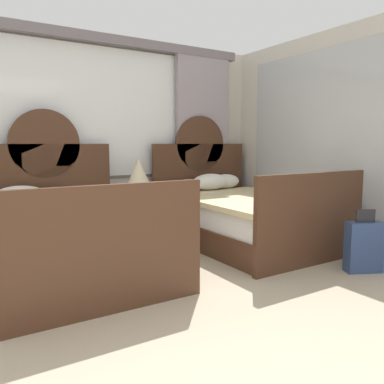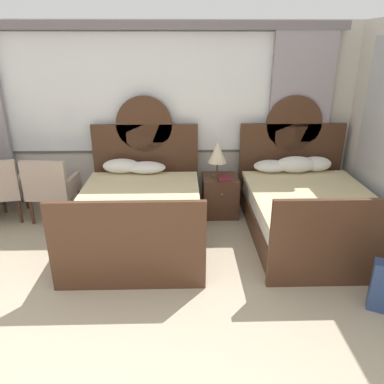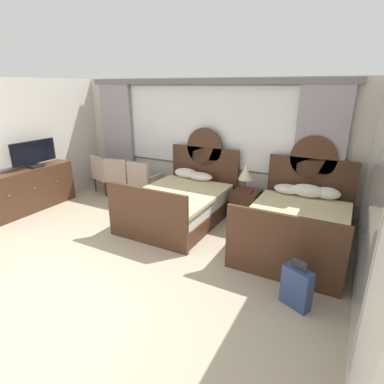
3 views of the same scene
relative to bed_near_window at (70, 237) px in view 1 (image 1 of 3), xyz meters
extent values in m
cube|color=beige|center=(-0.08, 1.22, 0.99)|extent=(6.41, 0.07, 2.70)
cube|color=#5B5954|center=(-0.08, 1.18, 1.34)|extent=(4.31, 0.02, 1.77)
cube|color=white|center=(-0.08, 1.17, 1.34)|extent=(4.23, 0.02, 1.69)
cube|color=#998E99|center=(2.30, 1.09, 0.94)|extent=(0.89, 0.08, 2.60)
cube|color=slate|center=(-0.08, 1.09, 2.26)|extent=(5.90, 0.10, 0.12)
cube|color=beige|center=(3.16, -1.16, 0.99)|extent=(0.07, 4.70, 2.70)
cube|color=#B2B7BC|center=(3.12, -0.86, 0.99)|extent=(0.01, 3.29, 2.27)
cube|color=#472B1C|center=(0.00, -0.05, -0.21)|extent=(1.50, 2.11, 0.30)
cube|color=white|center=(0.00, -0.05, 0.07)|extent=(1.44, 2.01, 0.26)
cube|color=beige|center=(0.00, -0.13, 0.23)|extent=(1.54, 1.91, 0.06)
cube|color=#472B1C|center=(0.00, 1.03, 0.28)|extent=(1.58, 0.06, 1.29)
cylinder|color=#472B1C|center=(0.00, 1.03, 0.93)|extent=(0.82, 0.06, 0.82)
cube|color=#472B1C|center=(0.00, -1.14, 0.14)|extent=(1.58, 0.06, 0.99)
ellipsoid|color=white|center=(-0.34, 0.81, 0.36)|extent=(0.54, 0.30, 0.20)
ellipsoid|color=white|center=(0.03, 0.78, 0.34)|extent=(0.57, 0.31, 0.17)
cube|color=#472B1C|center=(2.22, -0.05, -0.21)|extent=(1.50, 2.11, 0.30)
cube|color=white|center=(2.22, -0.05, 0.07)|extent=(1.44, 2.01, 0.26)
cube|color=beige|center=(2.22, -0.13, 0.23)|extent=(1.54, 1.91, 0.06)
cube|color=#472B1C|center=(2.22, 1.03, 0.28)|extent=(1.58, 0.06, 1.29)
cylinder|color=#472B1C|center=(2.22, 1.03, 0.93)|extent=(0.82, 0.06, 0.82)
cube|color=#472B1C|center=(2.22, -1.14, 0.14)|extent=(1.58, 0.06, 0.99)
ellipsoid|color=white|center=(1.87, 0.80, 0.34)|extent=(0.51, 0.34, 0.17)
ellipsoid|color=white|center=(2.23, 0.76, 0.38)|extent=(0.59, 0.30, 0.24)
ellipsoid|color=white|center=(2.55, 0.82, 0.37)|extent=(0.45, 0.29, 0.21)
cube|color=#472B1C|center=(1.11, 0.67, -0.07)|extent=(0.51, 0.51, 0.59)
sphere|color=tan|center=(1.11, 0.40, 0.06)|extent=(0.02, 0.02, 0.02)
cylinder|color=brown|center=(1.06, 0.69, 0.24)|extent=(0.14, 0.14, 0.02)
cylinder|color=brown|center=(1.06, 0.69, 0.35)|extent=(0.03, 0.03, 0.20)
cone|color=beige|center=(1.06, 0.69, 0.59)|extent=(0.27, 0.27, 0.30)
cube|color=maroon|center=(1.16, 0.57, 0.24)|extent=(0.18, 0.26, 0.03)
cube|color=navy|center=(2.51, -1.55, -0.10)|extent=(0.39, 0.29, 0.51)
cube|color=#232326|center=(2.51, -1.55, 0.22)|extent=(0.19, 0.10, 0.13)
cylinder|color=black|center=(2.38, -1.49, -0.34)|extent=(0.05, 0.04, 0.05)
cylinder|color=black|center=(2.64, -1.62, -0.34)|extent=(0.05, 0.04, 0.05)
camera|label=1|loc=(-0.97, -3.87, 0.93)|focal=36.32mm
camera|label=2|loc=(0.57, -4.38, 2.03)|focal=34.57mm
camera|label=3|loc=(2.88, -4.87, 2.19)|focal=28.75mm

